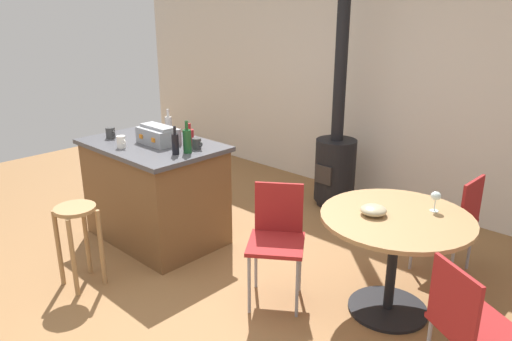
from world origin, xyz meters
TOP-DOWN VIEW (x-y plane):
  - ground_plane at (0.00, 0.00)m, footprint 8.80×8.80m
  - back_wall at (0.00, 2.79)m, footprint 8.00×0.10m
  - kitchen_island at (-0.87, 0.40)m, footprint 1.28×0.86m
  - wooden_stool at (-0.61, -0.50)m, footprint 0.31×0.31m
  - dining_table at (1.32, 0.84)m, footprint 1.04×1.04m
  - folding_chair_near at (0.61, 0.42)m, footprint 0.56×0.56m
  - folding_chair_far at (2.03, 0.36)m, footprint 0.55×0.55m
  - folding_chair_left at (1.41, 1.66)m, footprint 0.41×0.41m
  - wood_stove at (-0.12, 2.23)m, footprint 0.44×0.45m
  - toolbox at (-0.81, 0.43)m, footprint 0.37×0.24m
  - bottle_0 at (-0.39, 0.42)m, footprint 0.07×0.07m
  - bottle_1 at (-0.94, 0.64)m, footprint 0.06×0.06m
  - bottle_2 at (-0.56, 0.59)m, footprint 0.08×0.08m
  - bottle_3 at (-0.43, 0.33)m, footprint 0.06×0.06m
  - cup_0 at (-1.28, 0.23)m, footprint 0.12×0.08m
  - cup_1 at (-0.92, 0.13)m, footprint 0.11×0.07m
  - cup_2 at (-1.08, 0.55)m, footprint 0.12×0.09m
  - cup_3 at (-1.24, 0.66)m, footprint 0.11×0.07m
  - cup_4 at (-0.42, 0.55)m, footprint 0.11×0.08m
  - wine_glass at (1.47, 1.09)m, footprint 0.07×0.07m
  - serving_bowl at (1.20, 0.75)m, footprint 0.18×0.18m

SIDE VIEW (x-z plane):
  - ground_plane at x=0.00m, z-range 0.00..0.00m
  - kitchen_island at x=-0.87m, z-range 0.00..0.94m
  - wooden_stool at x=-0.61m, z-range 0.14..0.80m
  - folding_chair_left at x=1.41m, z-range 0.07..0.92m
  - folding_chair_far at x=2.03m, z-range 0.07..0.92m
  - folding_chair_near at x=0.61m, z-range 0.08..0.96m
  - dining_table at x=1.32m, z-range 0.20..0.95m
  - wood_stove at x=-0.12m, z-range -0.62..1.78m
  - serving_bowl at x=1.20m, z-range 0.75..0.82m
  - wine_glass at x=1.47m, z-range 0.78..0.93m
  - cup_3 at x=-1.24m, z-range 0.93..1.02m
  - cup_4 at x=-0.42m, z-range 0.93..1.03m
  - cup_2 at x=-1.08m, z-range 0.93..1.03m
  - cup_0 at x=-1.28m, z-range 0.93..1.04m
  - cup_1 at x=-0.92m, z-range 0.93..1.04m
  - bottle_2 at x=-0.56m, z-range 0.91..1.11m
  - toolbox at x=-0.81m, z-range 0.93..1.09m
  - bottle_3 at x=-0.43m, z-range 0.91..1.15m
  - bottle_1 at x=-0.94m, z-range 0.91..1.17m
  - bottle_0 at x=-0.39m, z-range 0.90..1.18m
  - back_wall at x=0.00m, z-range 0.00..2.70m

